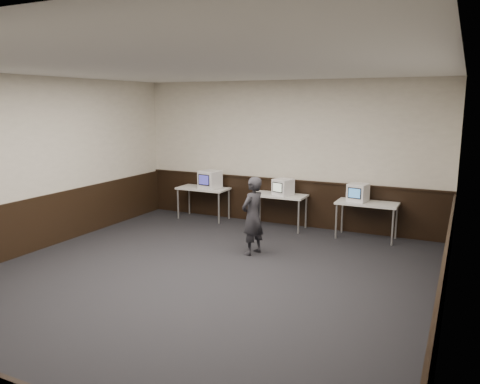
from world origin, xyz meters
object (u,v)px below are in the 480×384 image
Objects in this scene: desk_right at (367,206)px; person at (253,216)px; desk_left at (203,191)px; emac_left at (210,180)px; emac_center at (283,187)px; emac_right at (358,193)px; desk_center at (279,198)px.

person reaches higher than desk_right.
desk_left is 0.84× the size of person.
emac_center is (1.81, -0.02, -0.03)m from emac_left.
emac_left is 3.40m from emac_right.
emac_right is at bearing 0.11° from desk_left.
emac_center is (0.12, -0.04, 0.25)m from desk_center.
person reaches higher than emac_center.
desk_center is 1.73m from emac_right.
desk_center is at bearing -158.01° from person.
emac_left reaches higher than desk_left.
emac_center is (-1.78, -0.04, 0.25)m from desk_right.
desk_left is at bearing -162.65° from emac_center.
desk_left is 2.03m from emac_center.
desk_right is at bearing 0.00° from desk_center.
emac_center is at bearing 9.03° from emac_left.
desk_center is at bearing 0.00° from desk_left.
emac_left reaches higher than desk_right.
emac_left is 1.08× the size of emac_center.
emac_left is (-1.70, -0.03, 0.28)m from desk_center.
desk_right is at bearing 20.07° from emac_center.
person is (2.14, -1.90, 0.03)m from desk_left.
desk_center is at bearing 10.50° from emac_left.
desk_right is 3.61m from emac_left.
emac_right is (3.40, 0.03, -0.03)m from emac_left.
emac_left is at bearing -161.90° from emac_center.
desk_right is 2.52m from person.
emac_right is 2.41m from person.
desk_center and desk_right have the same top height.
emac_right reaches higher than desk_right.
desk_right is (1.90, 0.00, 0.00)m from desk_center.
desk_left is 2.37× the size of emac_left.
desk_left is 3.62m from emac_right.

